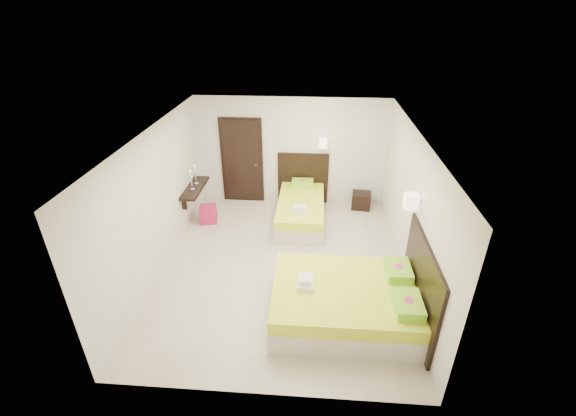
# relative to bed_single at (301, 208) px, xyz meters

# --- Properties ---
(floor) EXTENTS (5.50, 5.50, 0.00)m
(floor) POSITION_rel_bed_single_xyz_m (-0.29, -1.80, -0.31)
(floor) COLOR #BFB59E
(floor) RESTS_ON ground
(bed_single) EXTENTS (1.23, 2.06, 1.70)m
(bed_single) POSITION_rel_bed_single_xyz_m (0.00, 0.00, 0.00)
(bed_single) COLOR beige
(bed_single) RESTS_ON ground
(bed_double) EXTENTS (2.27, 1.93, 1.87)m
(bed_double) POSITION_rel_bed_single_xyz_m (0.91, -3.07, 0.03)
(bed_double) COLOR beige
(bed_double) RESTS_ON ground
(nightstand) EXTENTS (0.49, 0.45, 0.39)m
(nightstand) POSITION_rel_bed_single_xyz_m (1.44, 0.69, -0.11)
(nightstand) COLOR black
(nightstand) RESTS_ON ground
(ottoman) EXTENTS (0.44, 0.44, 0.37)m
(ottoman) POSITION_rel_bed_single_xyz_m (-2.11, -0.24, -0.12)
(ottoman) COLOR #9E1544
(ottoman) RESTS_ON ground
(door) EXTENTS (1.02, 0.15, 2.14)m
(door) POSITION_rel_bed_single_xyz_m (-1.49, 0.90, 0.74)
(door) COLOR black
(door) RESTS_ON ground
(console_shelf) EXTENTS (0.35, 1.20, 0.78)m
(console_shelf) POSITION_rel_bed_single_xyz_m (-2.37, -0.20, 0.51)
(console_shelf) COLOR black
(console_shelf) RESTS_ON ground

